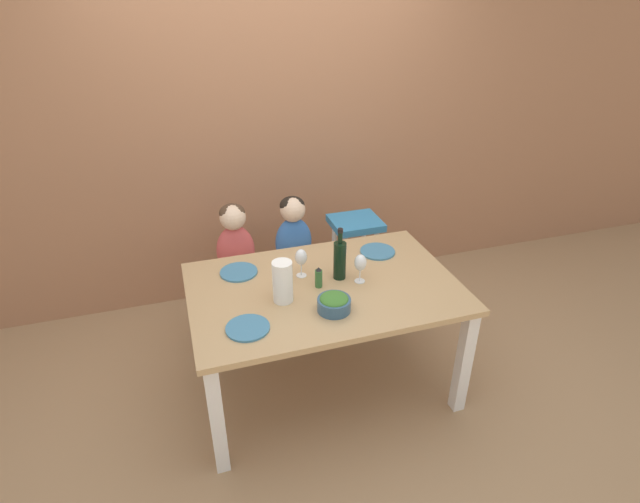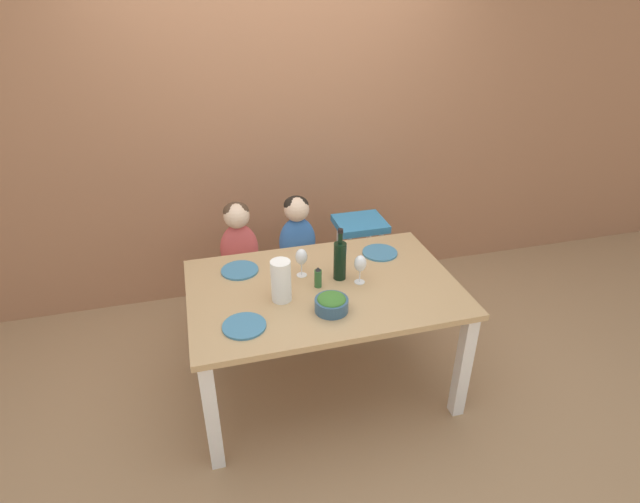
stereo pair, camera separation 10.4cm
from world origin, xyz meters
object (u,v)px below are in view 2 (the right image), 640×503
object	(u,v)px
person_child_left	(238,236)
paper_towel_roll	(281,281)
salad_bowl_large	(331,303)
chair_far_left	(242,282)
person_child_center	(297,229)
wine_bottle	(340,259)
wine_glass_near	(360,264)
chair_far_center	(298,274)
dinner_plate_front_left	(244,326)
wine_glass_far	(301,257)
dinner_plate_back_left	(240,270)
chair_right_highchair	(359,243)
dinner_plate_back_right	(380,253)

from	to	relation	value
person_child_left	paper_towel_roll	bearing A→B (deg)	-79.97
paper_towel_roll	salad_bowl_large	size ratio (longest dim) A/B	1.33
chair_far_left	person_child_left	distance (m)	0.36
chair_far_left	salad_bowl_large	world-z (taller)	salad_bowl_large
person_child_center	salad_bowl_large	xyz separation A→B (m)	(-0.03, -0.95, 0.03)
wine_bottle	wine_glass_near	size ratio (longest dim) A/B	1.81
chair_far_center	paper_towel_roll	size ratio (longest dim) A/B	1.98
wine_bottle	salad_bowl_large	bearing A→B (deg)	-114.54
chair_far_center	wine_glass_near	size ratio (longest dim) A/B	2.68
person_child_left	wine_glass_near	distance (m)	0.95
paper_towel_roll	dinner_plate_front_left	distance (m)	0.32
wine_glass_far	dinner_plate_back_left	distance (m)	0.39
chair_far_center	person_child_center	world-z (taller)	person_child_center
chair_far_left	dinner_plate_front_left	bearing A→B (deg)	-95.28
wine_bottle	salad_bowl_large	size ratio (longest dim) A/B	1.78
paper_towel_roll	wine_glass_near	bearing A→B (deg)	6.51
wine_glass_near	salad_bowl_large	bearing A→B (deg)	-136.23
chair_far_left	chair_far_center	distance (m)	0.40
chair_far_center	wine_glass_near	xyz separation A→B (m)	(0.20, -0.73, 0.46)
chair_right_highchair	person_child_center	world-z (taller)	person_child_center
chair_right_highchair	dinner_plate_back_left	xyz separation A→B (m)	(-0.90, -0.43, 0.16)
person_child_left	dinner_plate_back_right	bearing A→B (deg)	-28.05
person_child_center	wine_bottle	xyz separation A→B (m)	(0.10, -0.65, 0.11)
dinner_plate_front_left	chair_far_left	bearing A→B (deg)	84.72
chair_far_left	chair_right_highchair	xyz separation A→B (m)	(0.86, 0.00, 0.19)
chair_far_left	wine_glass_far	xyz separation A→B (m)	(0.30, -0.57, 0.46)
chair_right_highchair	dinner_plate_back_right	size ratio (longest dim) A/B	3.44
person_child_center	dinner_plate_back_left	size ratio (longest dim) A/B	2.35
chair_far_left	person_child_left	xyz separation A→B (m)	(0.00, 0.00, 0.36)
chair_far_center	chair_right_highchair	xyz separation A→B (m)	(0.46, 0.00, 0.19)
chair_right_highchair	wine_glass_far	distance (m)	0.84
chair_far_left	salad_bowl_large	distance (m)	1.09
wine_glass_near	dinner_plate_back_right	distance (m)	0.39
person_child_center	wine_glass_far	size ratio (longest dim) A/B	2.97
person_child_left	chair_right_highchair	bearing A→B (deg)	-0.10
wine_glass_far	salad_bowl_large	bearing A→B (deg)	-79.74
dinner_plate_front_left	dinner_plate_back_right	xyz separation A→B (m)	(0.92, 0.53, 0.00)
paper_towel_roll	dinner_plate_back_left	bearing A→B (deg)	117.33
dinner_plate_back_left	wine_glass_far	bearing A→B (deg)	-22.35
chair_right_highchair	paper_towel_roll	xyz separation A→B (m)	(-0.72, -0.78, 0.27)
wine_bottle	salad_bowl_large	xyz separation A→B (m)	(-0.13, -0.30, -0.08)
person_child_center	dinner_plate_back_left	world-z (taller)	person_child_center
dinner_plate_front_left	chair_right_highchair	bearing A→B (deg)	45.74
wine_bottle	wine_glass_far	world-z (taller)	wine_bottle
person_child_center	dinner_plate_front_left	distance (m)	1.09
chair_right_highchair	wine_glass_far	xyz separation A→B (m)	(-0.56, -0.57, 0.27)
dinner_plate_front_left	person_child_center	bearing A→B (deg)	63.24
chair_far_center	dinner_plate_front_left	size ratio (longest dim) A/B	2.12
chair_far_center	dinner_plate_front_left	bearing A→B (deg)	-116.80
paper_towel_roll	wine_glass_far	xyz separation A→B (m)	(0.16, 0.21, 0.00)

